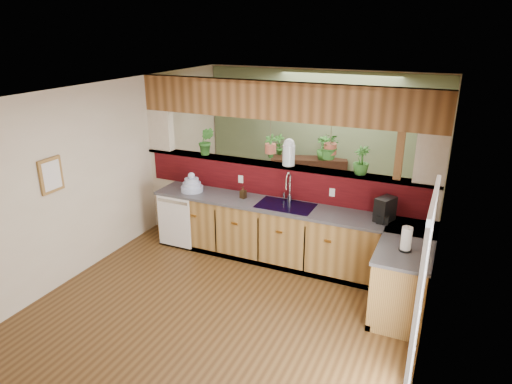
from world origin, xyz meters
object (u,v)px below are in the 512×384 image
at_px(glass_jar, 289,152).
at_px(coffee_maker, 385,210).
at_px(paper_towel, 406,239).
at_px(soap_dispenser, 243,192).
at_px(dish_stack, 192,185).
at_px(faucet, 289,186).
at_px(shelving_console, 308,182).

bearing_deg(glass_jar, coffee_maker, -13.17).
xyz_separation_m(paper_towel, glass_jar, (-1.86, 1.11, 0.55)).
xyz_separation_m(soap_dispenser, coffee_maker, (2.07, -0.00, 0.06)).
bearing_deg(paper_towel, soap_dispenser, 162.65).
xyz_separation_m(coffee_maker, paper_towel, (0.37, -0.76, -0.01)).
relative_size(dish_stack, paper_towel, 1.11).
height_order(faucet, paper_towel, faucet).
bearing_deg(faucet, coffee_maker, -5.28).
bearing_deg(shelving_console, faucet, -99.12).
height_order(dish_stack, coffee_maker, coffee_maker).
relative_size(soap_dispenser, shelving_console, 0.12).
distance_m(paper_towel, glass_jar, 2.23).
bearing_deg(glass_jar, soap_dispenser, -149.33).
xyz_separation_m(faucet, paper_towel, (1.77, -0.89, -0.11)).
bearing_deg(paper_towel, shelving_console, 125.41).
distance_m(dish_stack, glass_jar, 1.62).
xyz_separation_m(dish_stack, glass_jar, (1.45, 0.40, 0.60)).
relative_size(faucet, coffee_maker, 1.43).
bearing_deg(soap_dispenser, glass_jar, 30.67).
relative_size(soap_dispenser, glass_jar, 0.44).
distance_m(dish_stack, paper_towel, 3.38).
bearing_deg(faucet, paper_towel, -26.73).
bearing_deg(soap_dispenser, paper_towel, -17.35).
xyz_separation_m(glass_jar, shelving_console, (-0.28, 1.90, -1.09)).
distance_m(faucet, soap_dispenser, 0.70).
distance_m(faucet, glass_jar, 0.50).
height_order(faucet, coffee_maker, faucet).
height_order(soap_dispenser, paper_towel, paper_towel).
distance_m(faucet, dish_stack, 1.55).
bearing_deg(coffee_maker, dish_stack, -154.11).
relative_size(coffee_maker, glass_jar, 0.81).
bearing_deg(soap_dispenser, shelving_console, 82.38).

